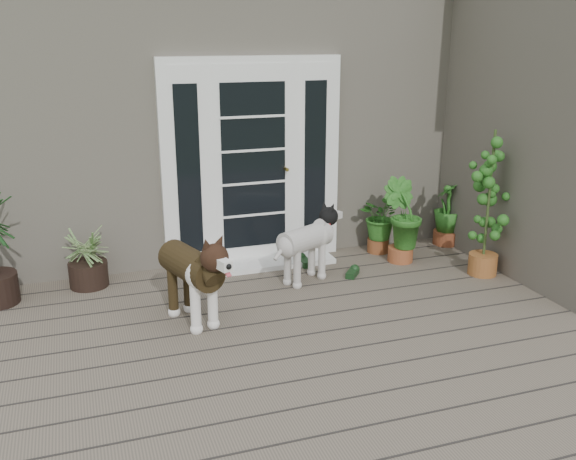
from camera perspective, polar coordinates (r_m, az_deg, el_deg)
name	(u,v)px	position (r m, az deg, el deg)	size (l,w,h in m)	color
deck	(355,354)	(5.17, 6.00, -10.95)	(6.20, 4.60, 0.12)	#6B5B4C
house_main	(224,106)	(8.64, -5.70, 10.93)	(7.40, 4.00, 3.10)	#665E54
house_wing	(574,129)	(7.19, 24.21, 8.23)	(1.60, 2.40, 3.10)	#665E54
door_unit	(253,163)	(6.68, -3.19, 6.03)	(1.90, 0.14, 2.15)	white
door_step	(259,264)	(6.78, -2.58, -3.01)	(1.60, 0.40, 0.05)	white
brindle_dog	(192,281)	(5.44, -8.60, -4.52)	(0.39, 0.90, 0.75)	#3A2B15
white_dog	(305,250)	(6.27, 1.55, -1.83)	(0.33, 0.77, 0.65)	white
spider_plant	(87,254)	(6.45, -17.55, -2.06)	(0.62, 0.62, 0.66)	#9BB26D
herb_a	(379,225)	(7.18, 8.11, 0.42)	(0.49, 0.49, 0.62)	#2A631C
herb_b	(402,231)	(6.92, 10.11, -0.08)	(0.46, 0.46, 0.69)	#1D4D16
herb_c	(447,219)	(7.62, 14.05, 0.98)	(0.39, 0.39, 0.61)	#2E641C
sapling	(489,202)	(6.63, 17.48, 2.43)	(0.45, 0.45, 1.54)	#1D641C
clog_left	(304,261)	(6.81, 1.43, -2.76)	(0.14, 0.29, 0.09)	#153415
clog_right	(353,272)	(6.53, 5.79, -3.78)	(0.12, 0.26, 0.08)	black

